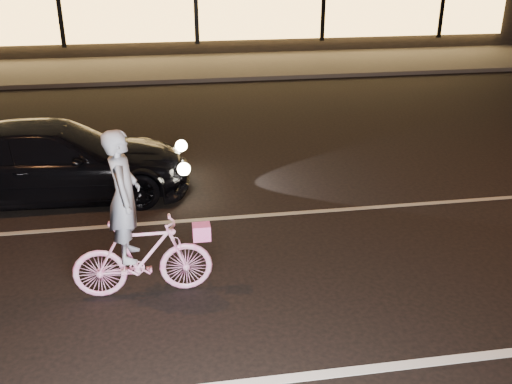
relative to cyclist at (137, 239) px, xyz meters
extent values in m
plane|color=black|center=(1.67, -0.19, -0.72)|extent=(90.00, 90.00, 0.00)
cube|color=silver|center=(1.67, -1.69, -0.71)|extent=(60.00, 0.12, 0.01)
cube|color=gray|center=(1.67, 1.81, -0.71)|extent=(60.00, 0.10, 0.01)
cube|color=#383533|center=(1.67, 12.81, -0.66)|extent=(30.00, 4.00, 0.12)
cube|color=#E7A950|center=(1.67, 14.71, 0.88)|extent=(23.00, 0.15, 2.00)
cube|color=black|center=(-2.83, 14.63, 0.88)|extent=(0.15, 0.08, 2.20)
cube|color=black|center=(1.67, 14.63, 0.88)|extent=(0.15, 0.08, 2.20)
cube|color=black|center=(6.17, 14.63, 0.88)|extent=(0.15, 0.08, 2.20)
cube|color=black|center=(10.67, 14.63, 0.88)|extent=(0.15, 0.08, 2.20)
imported|color=#F439A8|center=(0.04, 0.00, -0.24)|extent=(1.60, 0.45, 0.96)
imported|color=silver|center=(-0.10, 0.00, 0.54)|extent=(0.36, 0.55, 1.51)
cube|color=#E1388E|center=(0.72, 0.00, 0.03)|extent=(0.20, 0.17, 0.18)
imported|color=black|center=(-1.36, 3.08, -0.11)|extent=(4.20, 1.73, 1.22)
sphere|color=#FFF2BF|center=(0.64, 3.62, -0.16)|extent=(0.20, 0.20, 0.20)
sphere|color=#FFF2BF|center=(0.63, 2.51, -0.16)|extent=(0.20, 0.20, 0.20)
camera|label=1|loc=(0.41, -5.80, 3.08)|focal=40.00mm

